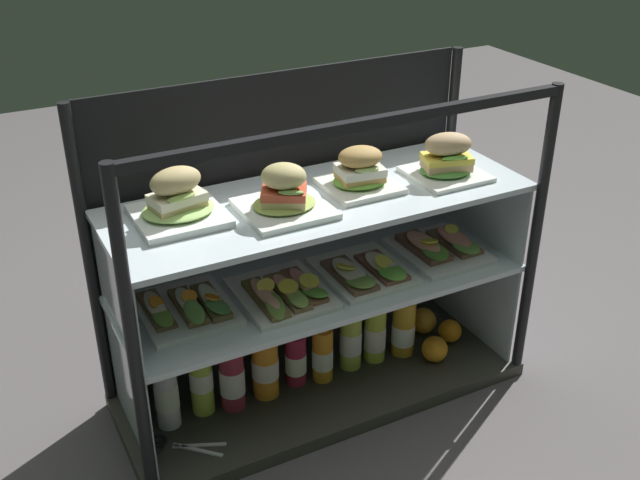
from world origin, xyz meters
TOP-DOWN VIEW (x-y plane):
  - ground_plane at (0.00, 0.00)m, footprint 6.00×6.00m
  - case_base_deck at (0.00, 0.00)m, footprint 1.11×0.43m
  - case_frame at (0.00, 0.13)m, footprint 1.11×0.43m
  - riser_lower_tier at (0.00, 0.00)m, footprint 1.05×0.37m
  - shelf_lower_glass at (0.00, 0.00)m, footprint 1.07×0.38m
  - riser_upper_tier at (0.00, 0.00)m, footprint 1.05×0.37m
  - shelf_upper_glass at (0.00, 0.00)m, footprint 1.07×0.38m
  - plated_roll_sandwich_near_right_corner at (-0.35, 0.04)m, footprint 0.20×0.20m
  - plated_roll_sandwich_far_right at (-0.11, -0.04)m, footprint 0.20×0.20m
  - plated_roll_sandwich_far_left at (0.11, 0.00)m, footprint 0.18×0.18m
  - plated_roll_sandwich_center at (0.35, -0.04)m, footprint 0.19×0.19m
  - open_sandwich_tray_mid_right at (-0.36, 0.01)m, footprint 0.22×0.25m
  - open_sandwich_tray_right_of_center at (-0.12, -0.04)m, footprint 0.22×0.26m
  - open_sandwich_tray_center at (0.12, -0.04)m, footprint 0.22×0.25m
  - open_sandwich_tray_near_right_corner at (0.36, -0.02)m, footprint 0.22×0.25m
  - juice_bottle_front_right_end at (-0.43, 0.02)m, footprint 0.06×0.06m
  - juice_bottle_back_left at (-0.34, 0.03)m, footprint 0.06×0.06m
  - juice_bottle_tucked_behind at (-0.26, 0.01)m, footprint 0.07×0.07m
  - juice_bottle_front_fourth at (-0.16, 0.01)m, footprint 0.07×0.07m
  - juice_bottle_near_post at (-0.06, 0.02)m, footprint 0.06×0.06m
  - juice_bottle_front_left_end at (0.01, 0.00)m, footprint 0.06×0.06m
  - juice_bottle_back_center at (0.11, 0.01)m, footprint 0.06×0.06m
  - juice_bottle_back_right at (0.19, 0.01)m, footprint 0.06×0.06m
  - juice_bottle_front_middle at (0.27, 0.00)m, footprint 0.07×0.07m
  - orange_fruit_beside_bottles at (0.34, -0.08)m, footprint 0.08×0.08m
  - orange_fruit_near_left_post at (0.39, 0.06)m, footprint 0.08×0.08m
  - orange_fruit_rolled_forward at (0.43, -0.02)m, footprint 0.07×0.07m
  - kitchen_scissors at (-0.46, -0.06)m, footprint 0.19×0.16m

SIDE VIEW (x-z plane):
  - ground_plane at x=0.00m, z-range -0.02..0.00m
  - case_base_deck at x=0.00m, z-range 0.00..0.04m
  - kitchen_scissors at x=-0.46m, z-range 0.04..0.05m
  - orange_fruit_rolled_forward at x=0.43m, z-range 0.04..0.11m
  - orange_fruit_beside_bottles at x=0.34m, z-range 0.04..0.11m
  - orange_fruit_near_left_post at x=0.39m, z-range 0.04..0.12m
  - juice_bottle_near_post at x=-0.06m, z-range 0.02..0.22m
  - juice_bottle_front_left_end at x=0.01m, z-range 0.02..0.23m
  - juice_bottle_back_right at x=0.19m, z-range 0.01..0.25m
  - juice_bottle_front_middle at x=0.27m, z-range 0.01..0.25m
  - juice_bottle_front_fourth at x=-0.16m, z-range 0.02..0.24m
  - juice_bottle_front_right_end at x=-0.43m, z-range 0.02..0.24m
  - juice_bottle_tucked_behind at x=-0.26m, z-range 0.01..0.26m
  - juice_bottle_back_center at x=0.11m, z-range 0.01..0.27m
  - juice_bottle_back_left at x=-0.34m, z-range 0.02..0.26m
  - riser_lower_tier at x=0.00m, z-range 0.04..0.35m
  - shelf_lower_glass at x=0.00m, z-range 0.35..0.36m
  - open_sandwich_tray_center at x=0.12m, z-range 0.35..0.40m
  - open_sandwich_tray_mid_right at x=-0.36m, z-range 0.35..0.41m
  - open_sandwich_tray_right_of_center at x=-0.12m, z-range 0.35..0.41m
  - open_sandwich_tray_near_right_corner at x=0.36m, z-range 0.35..0.41m
  - case_frame at x=0.00m, z-range 0.04..0.90m
  - riser_upper_tier at x=0.00m, z-range 0.36..0.59m
  - shelf_upper_glass at x=0.00m, z-range 0.59..0.60m
  - plated_roll_sandwich_far_right at x=-0.11m, z-range 0.58..0.71m
  - plated_roll_sandwich_far_left at x=0.11m, z-range 0.59..0.70m
  - plated_roll_sandwich_near_right_corner at x=-0.35m, z-range 0.58..0.71m
  - plated_roll_sandwich_center at x=0.35m, z-range 0.59..0.71m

